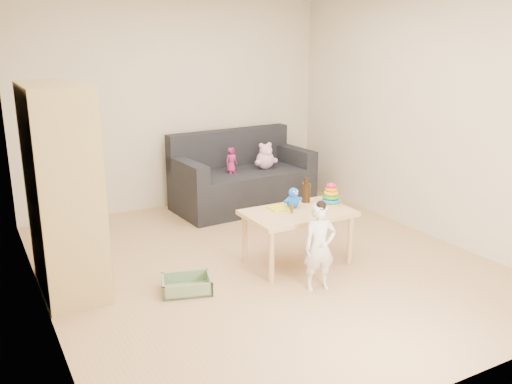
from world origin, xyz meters
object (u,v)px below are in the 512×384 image
play_table (297,237)px  toddler (320,248)px  wardrobe (63,191)px  sofa (243,189)px

play_table → toddler: (-0.14, -0.56, 0.11)m
wardrobe → toddler: wardrobe is taller
toddler → play_table: bearing=90.8°
toddler → sofa: bearing=92.8°
wardrobe → play_table: size_ratio=1.75×
wardrobe → toddler: (1.89, -1.06, -0.50)m
play_table → toddler: bearing=-104.1°
wardrobe → sofa: bearing=29.6°
wardrobe → play_table: wardrobe is taller
wardrobe → toddler: 2.22m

